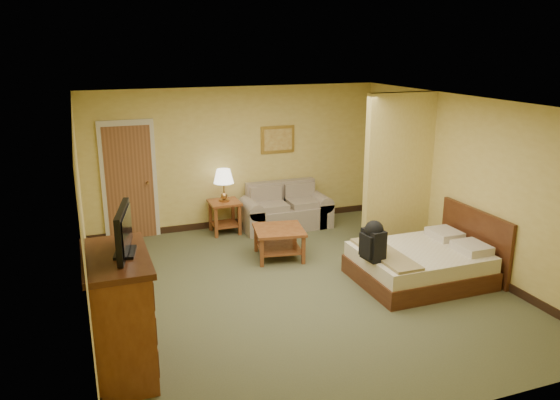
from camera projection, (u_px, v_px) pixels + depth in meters
name	position (u px, v px, depth m)	size (l,w,h in m)	color
floor	(297.00, 288.00, 7.73)	(6.00, 6.00, 0.00)	#515336
ceiling	(299.00, 103.00, 7.00)	(6.00, 6.00, 0.00)	white
back_wall	(237.00, 158.00, 10.07)	(5.50, 0.02, 2.60)	#D7BD5B
left_wall	(83.00, 223.00, 6.44)	(0.02, 6.00, 2.60)	#D7BD5B
right_wall	(465.00, 183.00, 8.29)	(0.02, 6.00, 2.60)	#D7BD5B
partition	(398.00, 173.00, 8.92)	(1.20, 0.15, 2.60)	#D7BD5B
door	(129.00, 181.00, 9.46)	(0.94, 0.16, 2.10)	beige
baseboard	(238.00, 222.00, 10.40)	(5.50, 0.02, 0.12)	black
loveseat	(285.00, 213.00, 10.23)	(1.65, 0.77, 0.83)	gray
side_table	(225.00, 212.00, 9.89)	(0.54, 0.54, 0.60)	brown
table_lamp	(224.00, 177.00, 9.71)	(0.36, 0.36, 0.59)	#A2733B
coffee_table	(279.00, 237.00, 8.74)	(0.89, 0.89, 0.49)	brown
wall_picture	(278.00, 139.00, 10.23)	(0.66, 0.04, 0.51)	#B78E3F
dresser	(120.00, 314.00, 5.60)	(0.65, 1.23, 1.31)	brown
tv	(124.00, 233.00, 5.39)	(0.26, 0.78, 0.48)	black
bed	(423.00, 263.00, 7.93)	(1.88, 1.51, 0.98)	#441F10
backpack	(374.00, 239.00, 7.42)	(0.26, 0.35, 0.56)	black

